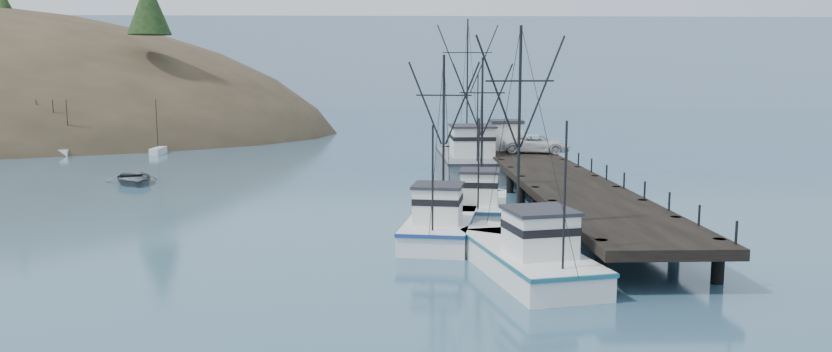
{
  "coord_description": "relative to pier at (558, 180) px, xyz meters",
  "views": [
    {
      "loc": [
        2.33,
        -35.18,
        9.19
      ],
      "look_at": [
        3.87,
        12.69,
        2.5
      ],
      "focal_mm": 32.0,
      "sensor_mm": 36.0,
      "label": 1
    }
  ],
  "objects": [
    {
      "name": "pier_shed",
      "position": [
        -0.99,
        18.0,
        1.73
      ],
      "size": [
        3.0,
        3.2,
        2.8
      ],
      "color": "silver",
      "rests_on": "pier"
    },
    {
      "name": "pier",
      "position": [
        0.0,
        0.0,
        0.0
      ],
      "size": [
        6.0,
        44.0,
        2.0
      ],
      "color": "black",
      "rests_on": "ground"
    },
    {
      "name": "trawler_far",
      "position": [
        -6.08,
        -4.95,
        -0.87
      ],
      "size": [
        4.58,
        10.18,
        10.5
      ],
      "color": "white",
      "rests_on": "ground"
    },
    {
      "name": "distant_ridge",
      "position": [
        -4.0,
        154.0,
        -1.69
      ],
      "size": [
        360.0,
        40.0,
        26.0
      ],
      "primitive_type": "cube",
      "color": "#9EB2C6",
      "rests_on": "ground"
    },
    {
      "name": "moored_sailboats",
      "position": [
        -47.01,
        38.88,
        -1.36
      ],
      "size": [
        23.89,
        20.22,
        6.35
      ],
      "color": "white",
      "rests_on": "ground"
    },
    {
      "name": "work_vessel",
      "position": [
        -4.64,
        16.39,
        -0.46
      ],
      "size": [
        5.38,
        17.55,
        14.45
      ],
      "color": "slate",
      "rests_on": "ground"
    },
    {
      "name": "trawler_near",
      "position": [
        -5.54,
        -17.98,
        -0.87
      ],
      "size": [
        5.68,
        11.66,
        11.69
      ],
      "color": "white",
      "rests_on": "ground"
    },
    {
      "name": "distant_ridge_far",
      "position": [
        -54.0,
        169.0,
        -1.69
      ],
      "size": [
        180.0,
        25.0,
        18.0
      ],
      "primitive_type": "cube",
      "color": "silver",
      "rests_on": "ground"
    },
    {
      "name": "trawler_mid",
      "position": [
        -8.97,
        -10.76,
        -0.87
      ],
      "size": [
        5.11,
        10.6,
        10.53
      ],
      "color": "white",
      "rests_on": "ground"
    },
    {
      "name": "motorboat",
      "position": [
        -33.28,
        10.71,
        -1.69
      ],
      "size": [
        6.17,
        7.01,
        1.21
      ],
      "primitive_type": "imported",
      "rotation": [
        0.0,
        0.0,
        0.42
      ],
      "color": "#53595C",
      "rests_on": "ground"
    },
    {
      "name": "ground",
      "position": [
        -14.0,
        -16.0,
        -1.69
      ],
      "size": [
        400.0,
        400.0,
        0.0
      ],
      "primitive_type": "plane",
      "color": "#30536B",
      "rests_on": "ground"
    },
    {
      "name": "pickup_truck",
      "position": [
        1.39,
        14.96,
        1.14
      ],
      "size": [
        6.48,
        4.17,
        1.66
      ],
      "primitive_type": "imported",
      "rotation": [
        0.0,
        0.0,
        1.32
      ],
      "color": "silver",
      "rests_on": "pier"
    }
  ]
}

